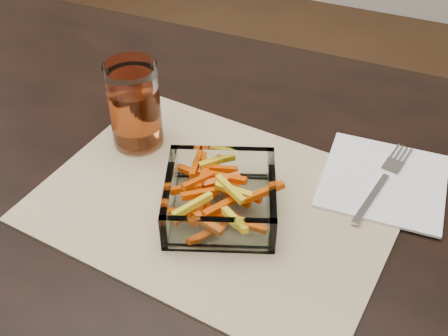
{
  "coord_description": "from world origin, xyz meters",
  "views": [
    {
      "loc": [
        0.35,
        -0.46,
        1.28
      ],
      "look_at": [
        0.14,
        0.05,
        0.78
      ],
      "focal_mm": 45.0,
      "sensor_mm": 36.0,
      "label": 1
    }
  ],
  "objects_px": {
    "tumbler": "(135,108)",
    "fork": "(384,180)",
    "dining_table": "(124,227)",
    "glass_bowl": "(220,199)"
  },
  "relations": [
    {
      "from": "dining_table",
      "to": "glass_bowl",
      "type": "relative_size",
      "value": 9.11
    },
    {
      "from": "tumbler",
      "to": "fork",
      "type": "height_order",
      "value": "tumbler"
    },
    {
      "from": "glass_bowl",
      "to": "fork",
      "type": "bearing_deg",
      "value": 36.5
    },
    {
      "from": "glass_bowl",
      "to": "tumbler",
      "type": "bearing_deg",
      "value": 152.51
    },
    {
      "from": "glass_bowl",
      "to": "tumbler",
      "type": "xyz_separation_m",
      "value": [
        -0.17,
        0.09,
        0.04
      ]
    },
    {
      "from": "dining_table",
      "to": "glass_bowl",
      "type": "xyz_separation_m",
      "value": [
        0.15,
        0.0,
        0.11
      ]
    },
    {
      "from": "fork",
      "to": "dining_table",
      "type": "bearing_deg",
      "value": -146.42
    },
    {
      "from": "tumbler",
      "to": "fork",
      "type": "relative_size",
      "value": 0.71
    },
    {
      "from": "glass_bowl",
      "to": "fork",
      "type": "distance_m",
      "value": 0.23
    },
    {
      "from": "glass_bowl",
      "to": "dining_table",
      "type": "bearing_deg",
      "value": -178.72
    }
  ]
}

